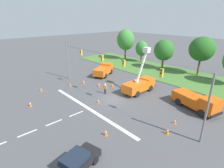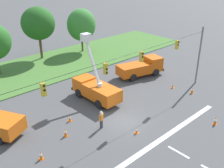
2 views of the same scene
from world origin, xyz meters
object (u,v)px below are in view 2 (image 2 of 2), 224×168
(traffic_cone_foreground_left, at_px, (192,90))
(traffic_cone_lane_edge_b, at_px, (137,131))
(traffic_cone_far_left, at_px, (41,155))
(utility_truck_support_far, at_px, (141,67))
(road_worker, at_px, (101,119))
(traffic_cone_foreground_right, at_px, (70,118))
(tree_east, at_px, (38,24))
(utility_truck_bucket_lift, at_px, (96,88))
(traffic_cone_centre_line, at_px, (215,121))
(tree_far_east, at_px, (81,25))
(traffic_cone_lane_edge_a, at_px, (66,132))
(traffic_cone_mid_left, at_px, (173,86))

(traffic_cone_foreground_left, height_order, traffic_cone_lane_edge_b, traffic_cone_foreground_left)
(traffic_cone_lane_edge_b, xyz_separation_m, traffic_cone_far_left, (-7.98, 2.74, 0.10))
(utility_truck_support_far, xyz_separation_m, road_worker, (-12.04, -5.72, -0.21))
(traffic_cone_foreground_left, distance_m, traffic_cone_foreground_right, 14.69)
(traffic_cone_foreground_right, height_order, traffic_cone_far_left, traffic_cone_far_left)
(tree_east, relative_size, utility_truck_bucket_lift, 1.12)
(traffic_cone_centre_line, bearing_deg, tree_far_east, 80.44)
(traffic_cone_lane_edge_a, bearing_deg, road_worker, -20.43)
(utility_truck_bucket_lift, distance_m, traffic_cone_lane_edge_a, 7.28)
(traffic_cone_lane_edge_b, bearing_deg, utility_truck_support_far, 39.64)
(traffic_cone_mid_left, distance_m, traffic_cone_lane_edge_b, 10.72)
(tree_far_east, relative_size, utility_truck_support_far, 1.07)
(traffic_cone_foreground_right, relative_size, traffic_cone_far_left, 0.91)
(traffic_cone_foreground_right, distance_m, traffic_cone_mid_left, 13.64)
(road_worker, height_order, traffic_cone_lane_edge_b, road_worker)
(utility_truck_bucket_lift, height_order, traffic_cone_centre_line, utility_truck_bucket_lift)
(tree_far_east, xyz_separation_m, utility_truck_support_far, (-0.64, -13.85, -3.37))
(traffic_cone_foreground_right, bearing_deg, traffic_cone_far_left, -147.93)
(traffic_cone_foreground_right, relative_size, traffic_cone_lane_edge_a, 0.88)
(traffic_cone_far_left, bearing_deg, tree_far_east, 46.08)
(utility_truck_support_far, bearing_deg, traffic_cone_far_left, -162.48)
(tree_far_east, bearing_deg, traffic_cone_mid_left, -92.16)
(road_worker, bearing_deg, traffic_cone_far_left, -179.63)
(road_worker, xyz_separation_m, traffic_cone_lane_edge_b, (1.77, -2.78, -0.72))
(utility_truck_support_far, distance_m, road_worker, 13.33)
(traffic_cone_foreground_left, relative_size, traffic_cone_centre_line, 1.00)
(tree_far_east, relative_size, traffic_cone_mid_left, 12.28)
(traffic_cone_foreground_right, distance_m, traffic_cone_lane_edge_a, 2.43)
(traffic_cone_lane_edge_a, xyz_separation_m, traffic_cone_far_left, (-3.07, -1.21, -0.02))
(utility_truck_support_far, height_order, traffic_cone_mid_left, utility_truck_support_far)
(utility_truck_support_far, bearing_deg, traffic_cone_lane_edge_a, -163.29)
(tree_far_east, xyz_separation_m, utility_truck_bucket_lift, (-9.49, -14.94, -3.20))
(traffic_cone_foreground_left, bearing_deg, utility_truck_bucket_lift, 144.92)
(tree_east, relative_size, traffic_cone_lane_edge_a, 10.21)
(utility_truck_bucket_lift, xyz_separation_m, traffic_cone_centre_line, (5.04, -11.50, -1.00))
(tree_east, relative_size, traffic_cone_lane_edge_b, 13.70)
(traffic_cone_foreground_right, bearing_deg, traffic_cone_foreground_left, -19.00)
(road_worker, xyz_separation_m, traffic_cone_lane_edge_a, (-3.13, 1.17, -0.61))
(tree_east, xyz_separation_m, traffic_cone_foreground_left, (6.69, -22.90, -5.18))
(traffic_cone_foreground_right, relative_size, traffic_cone_mid_left, 1.18)
(utility_truck_bucket_lift, bearing_deg, traffic_cone_mid_left, -25.01)
(traffic_cone_foreground_left, bearing_deg, road_worker, 171.54)
(traffic_cone_lane_edge_b, bearing_deg, traffic_cone_foreground_left, 5.01)
(tree_east, relative_size, traffic_cone_mid_left, 13.74)
(traffic_cone_centre_line, bearing_deg, traffic_cone_mid_left, 63.26)
(traffic_cone_lane_edge_b, relative_size, traffic_cone_centre_line, 0.76)
(utility_truck_support_far, distance_m, traffic_cone_foreground_right, 13.81)
(utility_truck_bucket_lift, distance_m, utility_truck_support_far, 8.91)
(traffic_cone_foreground_left, bearing_deg, traffic_cone_lane_edge_b, -174.99)
(road_worker, bearing_deg, traffic_cone_foreground_right, 116.51)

